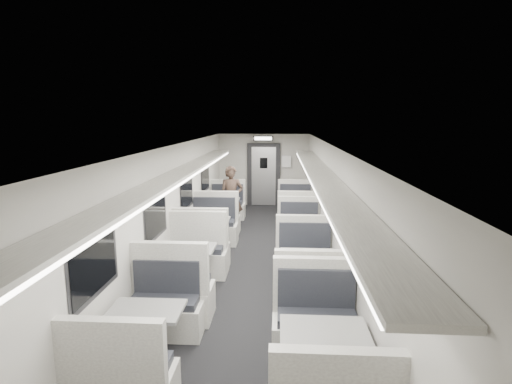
# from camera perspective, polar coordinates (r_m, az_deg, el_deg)

# --- Properties ---
(room) EXTENTS (3.24, 12.24, 2.64)m
(room) POSITION_cam_1_polar(r_m,az_deg,el_deg) (7.46, -0.73, -2.65)
(room) COLOR black
(room) RESTS_ON ground
(booth_left_a) EXTENTS (1.04, 2.10, 1.12)m
(booth_left_a) POSITION_cam_1_polar(r_m,az_deg,el_deg) (11.01, -4.66, -2.81)
(booth_left_a) COLOR white
(booth_left_a) RESTS_ON room
(booth_left_b) EXTENTS (1.11, 2.26, 1.21)m
(booth_left_b) POSITION_cam_1_polar(r_m,az_deg,el_deg) (8.65, -6.95, -6.35)
(booth_left_b) COLOR white
(booth_left_b) RESTS_ON room
(booth_left_c) EXTENTS (1.13, 2.29, 1.23)m
(booth_left_c) POSITION_cam_1_polar(r_m,az_deg,el_deg) (6.86, -9.88, -10.91)
(booth_left_c) COLOR white
(booth_left_c) RESTS_ON room
(booth_left_d) EXTENTS (1.02, 2.08, 1.11)m
(booth_left_d) POSITION_cam_1_polar(r_m,az_deg,el_deg) (5.12, -15.29, -19.36)
(booth_left_d) COLOR white
(booth_left_d) RESTS_ON room
(booth_right_a) EXTENTS (1.02, 2.08, 1.11)m
(booth_right_a) POSITION_cam_1_polar(r_m,az_deg,el_deg) (11.10, 5.77, -2.74)
(booth_right_a) COLOR white
(booth_right_a) RESTS_ON room
(booth_right_b) EXTENTS (1.00, 2.02, 1.08)m
(booth_right_b) POSITION_cam_1_polar(r_m,az_deg,el_deg) (8.75, 6.40, -6.42)
(booth_right_b) COLOR white
(booth_right_b) RESTS_ON room
(booth_right_c) EXTENTS (1.06, 2.15, 1.15)m
(booth_right_c) POSITION_cam_1_polar(r_m,az_deg,el_deg) (6.66, 7.38, -11.73)
(booth_right_c) COLOR white
(booth_right_c) RESTS_ON room
(booth_right_d) EXTENTS (1.08, 2.20, 1.18)m
(booth_right_d) POSITION_cam_1_polar(r_m,az_deg,el_deg) (4.55, 9.58, -22.95)
(booth_right_d) COLOR white
(booth_right_d) RESTS_ON room
(passenger) EXTENTS (0.64, 0.45, 1.69)m
(passenger) POSITION_cam_1_polar(r_m,az_deg,el_deg) (10.38, -3.54, -0.94)
(passenger) COLOR black
(passenger) RESTS_ON room
(window_a) EXTENTS (0.02, 1.18, 0.84)m
(window_a) POSITION_cam_1_polar(r_m,az_deg,el_deg) (10.95, -7.24, 2.26)
(window_a) COLOR black
(window_a) RESTS_ON room
(window_b) EXTENTS (0.02, 1.18, 0.84)m
(window_b) POSITION_cam_1_polar(r_m,az_deg,el_deg) (8.82, -9.85, 0.23)
(window_b) COLOR black
(window_b) RESTS_ON room
(window_c) EXTENTS (0.02, 1.18, 0.84)m
(window_c) POSITION_cam_1_polar(r_m,az_deg,el_deg) (6.74, -14.09, -3.07)
(window_c) COLOR black
(window_c) RESTS_ON room
(window_d) EXTENTS (0.02, 1.18, 0.84)m
(window_d) POSITION_cam_1_polar(r_m,az_deg,el_deg) (4.78, -22.05, -9.12)
(window_d) COLOR black
(window_d) RESTS_ON room
(luggage_rack_left) EXTENTS (0.46, 10.40, 0.09)m
(luggage_rack_left) POSITION_cam_1_polar(r_m,az_deg,el_deg) (7.24, -10.80, 2.53)
(luggage_rack_left) COLOR white
(luggage_rack_left) RESTS_ON room
(luggage_rack_right) EXTENTS (0.46, 10.40, 0.09)m
(luggage_rack_right) POSITION_cam_1_polar(r_m,az_deg,el_deg) (7.05, 9.22, 2.38)
(luggage_rack_right) COLOR white
(luggage_rack_right) RESTS_ON room
(vestibule_door) EXTENTS (1.10, 0.13, 2.10)m
(vestibule_door) POSITION_cam_1_polar(r_m,az_deg,el_deg) (13.32, 1.10, 2.43)
(vestibule_door) COLOR black
(vestibule_door) RESTS_ON room
(exit_sign) EXTENTS (0.62, 0.12, 0.16)m
(exit_sign) POSITION_cam_1_polar(r_m,az_deg,el_deg) (12.72, 1.03, 7.67)
(exit_sign) COLOR black
(exit_sign) RESTS_ON room
(wall_notice) EXTENTS (0.32, 0.02, 0.40)m
(wall_notice) POSITION_cam_1_polar(r_m,az_deg,el_deg) (13.24, 4.36, 4.37)
(wall_notice) COLOR white
(wall_notice) RESTS_ON room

